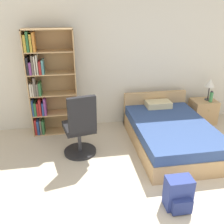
{
  "coord_description": "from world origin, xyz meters",
  "views": [
    {
      "loc": [
        -1.09,
        -1.69,
        2.39
      ],
      "look_at": [
        -0.48,
        1.98,
        0.78
      ],
      "focal_mm": 40.0,
      "sensor_mm": 36.0,
      "label": 1
    }
  ],
  "objects_px": {
    "bookshelf": "(45,84)",
    "backpack_blue": "(179,194)",
    "nightstand": "(203,111)",
    "office_chair": "(80,129)",
    "water_bottle": "(211,97)",
    "table_lamp": "(210,84)",
    "bed": "(170,132)"
  },
  "relations": [
    {
      "from": "bookshelf",
      "to": "water_bottle",
      "type": "distance_m",
      "value": 3.35
    },
    {
      "from": "nightstand",
      "to": "backpack_blue",
      "type": "bearing_deg",
      "value": -123.8
    },
    {
      "from": "bookshelf",
      "to": "table_lamp",
      "type": "height_order",
      "value": "bookshelf"
    },
    {
      "from": "bookshelf",
      "to": "office_chair",
      "type": "distance_m",
      "value": 1.24
    },
    {
      "from": "office_chair",
      "to": "nightstand",
      "type": "height_order",
      "value": "office_chair"
    },
    {
      "from": "bookshelf",
      "to": "table_lamp",
      "type": "relative_size",
      "value": 4.36
    },
    {
      "from": "nightstand",
      "to": "bed",
      "type": "bearing_deg",
      "value": -143.68
    },
    {
      "from": "bed",
      "to": "nightstand",
      "type": "height_order",
      "value": "bed"
    },
    {
      "from": "bookshelf",
      "to": "nightstand",
      "type": "xyz_separation_m",
      "value": [
        3.25,
        -0.09,
        -0.75
      ]
    },
    {
      "from": "bookshelf",
      "to": "bed",
      "type": "bearing_deg",
      "value": -21.59
    },
    {
      "from": "bookshelf",
      "to": "nightstand",
      "type": "distance_m",
      "value": 3.34
    },
    {
      "from": "bed",
      "to": "office_chair",
      "type": "height_order",
      "value": "office_chair"
    },
    {
      "from": "backpack_blue",
      "to": "nightstand",
      "type": "bearing_deg",
      "value": 56.2
    },
    {
      "from": "office_chair",
      "to": "water_bottle",
      "type": "relative_size",
      "value": 4.78
    },
    {
      "from": "water_bottle",
      "to": "table_lamp",
      "type": "bearing_deg",
      "value": 89.39
    },
    {
      "from": "bed",
      "to": "table_lamp",
      "type": "height_order",
      "value": "table_lamp"
    },
    {
      "from": "bed",
      "to": "table_lamp",
      "type": "relative_size",
      "value": 4.35
    },
    {
      "from": "table_lamp",
      "to": "bed",
      "type": "bearing_deg",
      "value": -144.99
    },
    {
      "from": "bookshelf",
      "to": "backpack_blue",
      "type": "xyz_separation_m",
      "value": [
        1.72,
        -2.37,
        -0.8
      ]
    },
    {
      "from": "bookshelf",
      "to": "backpack_blue",
      "type": "bearing_deg",
      "value": -53.99
    },
    {
      "from": "nightstand",
      "to": "water_bottle",
      "type": "relative_size",
      "value": 2.17
    },
    {
      "from": "water_bottle",
      "to": "bed",
      "type": "bearing_deg",
      "value": -149.24
    },
    {
      "from": "water_bottle",
      "to": "backpack_blue",
      "type": "xyz_separation_m",
      "value": [
        -1.6,
        -2.18,
        -0.42
      ]
    },
    {
      "from": "nightstand",
      "to": "table_lamp",
      "type": "relative_size",
      "value": 1.11
    },
    {
      "from": "nightstand",
      "to": "water_bottle",
      "type": "bearing_deg",
      "value": -54.76
    },
    {
      "from": "bed",
      "to": "backpack_blue",
      "type": "distance_m",
      "value": 1.58
    },
    {
      "from": "bookshelf",
      "to": "backpack_blue",
      "type": "relative_size",
      "value": 4.67
    },
    {
      "from": "office_chair",
      "to": "table_lamp",
      "type": "xyz_separation_m",
      "value": [
        2.75,
        0.91,
        0.36
      ]
    },
    {
      "from": "water_bottle",
      "to": "backpack_blue",
      "type": "distance_m",
      "value": 2.74
    },
    {
      "from": "table_lamp",
      "to": "backpack_blue",
      "type": "distance_m",
      "value": 2.88
    },
    {
      "from": "bed",
      "to": "office_chair",
      "type": "bearing_deg",
      "value": -176.07
    },
    {
      "from": "nightstand",
      "to": "backpack_blue",
      "type": "relative_size",
      "value": 1.19
    }
  ]
}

